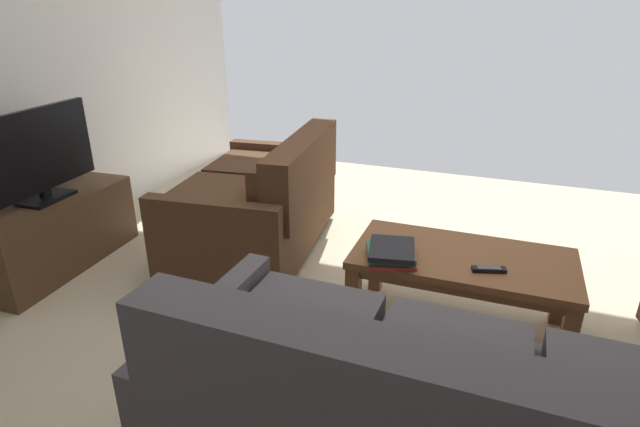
# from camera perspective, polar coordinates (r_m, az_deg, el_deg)

# --- Properties ---
(ground_plane) EXTENTS (5.02, 5.32, 0.01)m
(ground_plane) POSITION_cam_1_polar(r_m,az_deg,el_deg) (2.97, 6.55, -10.98)
(ground_plane) COLOR beige
(loveseat_near) EXTENTS (0.99, 1.45, 0.83)m
(loveseat_near) POSITION_cam_1_polar(r_m,az_deg,el_deg) (3.50, -6.53, 1.25)
(loveseat_near) COLOR black
(loveseat_near) RESTS_ON ground
(coffee_table) EXTENTS (1.10, 0.57, 0.44)m
(coffee_table) POSITION_cam_1_polar(r_m,az_deg,el_deg) (2.74, 15.54, -5.78)
(coffee_table) COLOR brown
(coffee_table) RESTS_ON ground
(tv_stand) EXTENTS (0.47, 1.12, 0.47)m
(tv_stand) POSITION_cam_1_polar(r_m,az_deg,el_deg) (3.74, -27.48, -1.97)
(tv_stand) COLOR #4C331E
(tv_stand) RESTS_ON ground
(flat_tv) EXTENTS (0.22, 0.87, 0.57)m
(flat_tv) POSITION_cam_1_polar(r_m,az_deg,el_deg) (3.57, -29.01, 5.77)
(flat_tv) COLOR black
(flat_tv) RESTS_ON tv_stand
(book_stack) EXTENTS (0.30, 0.34, 0.08)m
(book_stack) POSITION_cam_1_polar(r_m,az_deg,el_deg) (2.57, 7.91, -4.33)
(book_stack) COLOR #C63833
(book_stack) RESTS_ON coffee_table
(tv_remote) EXTENTS (0.17, 0.09, 0.02)m
(tv_remote) POSITION_cam_1_polar(r_m,az_deg,el_deg) (2.58, 18.29, -5.94)
(tv_remote) COLOR black
(tv_remote) RESTS_ON coffee_table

